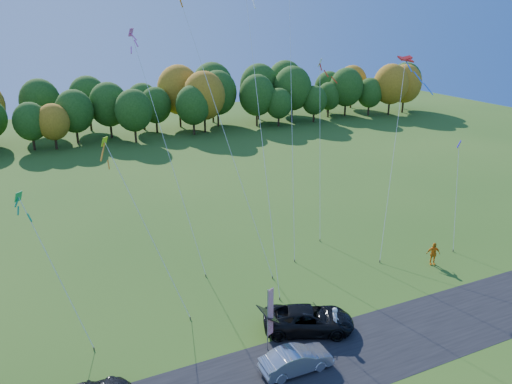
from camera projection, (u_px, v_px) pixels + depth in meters
name	position (u px, v px, depth m)	size (l,w,h in m)	color
ground	(296.00, 323.00, 31.93)	(160.00, 160.00, 0.00)	#295215
asphalt_strip	(330.00, 360.00, 28.52)	(90.00, 6.00, 0.01)	black
tree_line	(125.00, 139.00, 78.81)	(116.00, 12.00, 10.00)	#1E4711
black_suv	(308.00, 319.00, 31.00)	(2.59, 5.62, 1.56)	black
silver_sedan	(296.00, 360.00, 27.52)	(1.44, 4.12, 1.36)	#ABAAAF
person_tailgate_a	(335.00, 321.00, 30.51)	(0.69, 0.45, 1.90)	silver
person_tailgate_b	(304.00, 316.00, 31.33)	(0.75, 0.59, 1.55)	gray
person_east	(433.00, 254.00, 39.13)	(1.09, 0.46, 1.87)	orange
feather_flag	(270.00, 312.00, 28.77)	(0.50, 0.28, 4.04)	#999999
kite_delta_blue	(217.00, 111.00, 36.53)	(5.91, 10.67, 24.91)	#4C3F33
kite_parafoil_orange	(291.00, 95.00, 41.18)	(6.45, 11.26, 25.01)	#4C3F33
kite_delta_red	(259.00, 115.00, 35.29)	(3.06, 11.04, 24.21)	#4C3F33
kite_parafoil_rainbow	(394.00, 154.00, 42.06)	(9.32, 8.48, 15.54)	#4C3F33
kite_diamond_yellow	(147.00, 229.00, 32.31)	(3.96, 6.48, 11.50)	#4C3F33
kite_diamond_green	(56.00, 271.00, 29.51)	(3.34, 5.55, 9.06)	#4C3F33
kite_diamond_white	(320.00, 149.00, 44.13)	(3.65, 6.62, 15.29)	#4C3F33
kite_diamond_pink	(168.00, 153.00, 37.71)	(2.98, 8.89, 17.97)	#4C3F33
kite_diamond_blue_low	(456.00, 197.00, 41.69)	(2.57, 3.32, 8.99)	#4C3F33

